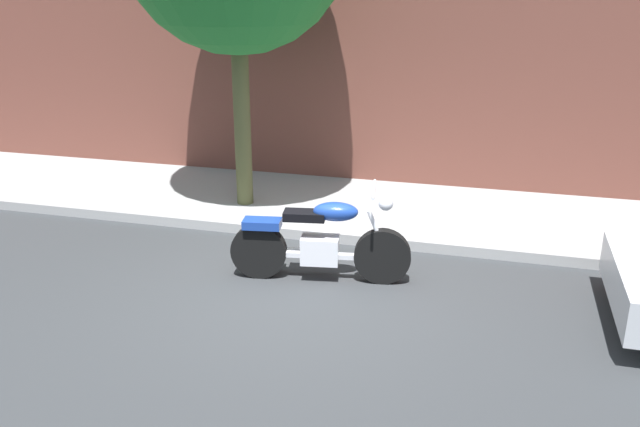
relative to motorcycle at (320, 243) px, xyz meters
name	(u,v)px	position (x,y,z in m)	size (l,w,h in m)	color
ground_plane	(302,292)	(-0.11, -0.38, -0.47)	(60.00, 60.00, 0.00)	#303335
sidewalk	(355,208)	(-0.11, 2.45, -0.40)	(24.17, 2.61, 0.14)	#949494
motorcycle	(320,243)	(0.00, 0.00, 0.00)	(2.12, 0.70, 1.16)	black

